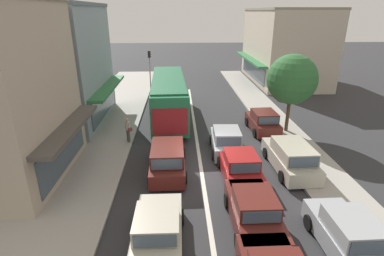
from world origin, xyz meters
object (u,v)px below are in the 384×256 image
Objects in this scene: street_tree_right at (292,79)px; pedestrian_with_handbag_near at (128,128)px; city_bus at (169,95)px; parked_hatchback_kerb_front at (347,235)px; traffic_light_downstreet at (150,64)px; wagon_queue_far_back at (168,159)px; sedan_behind_bus_near at (240,168)px; sedan_adjacent_lane_trail at (254,212)px; parked_hatchback_kerb_third at (263,122)px; sedan_behind_bus_mid at (158,233)px; hatchback_adjacent_lane_lead at (226,141)px; parked_wagon_kerb_second at (291,157)px.

street_tree_right reaches higher than pedestrian_with_handbag_near.
city_bus is 16.32m from parked_hatchback_kerb_front.
traffic_light_downstreet is at bearing 88.86° from pedestrian_with_handbag_near.
parked_hatchback_kerb_front is 11.83m from street_tree_right.
wagon_queue_far_back is 1.21× the size of parked_hatchback_kerb_front.
parked_hatchback_kerb_front is at bearing -60.94° from sedan_behind_bus_near.
street_tree_right is (4.70, 9.80, 3.12)m from sedan_adjacent_lane_trail.
wagon_queue_far_back reaches higher than sedan_adjacent_lane_trail.
parked_hatchback_kerb_third is at bearing -26.56° from city_bus.
city_bus is 8.89m from wagon_queue_far_back.
sedan_adjacent_lane_trail is (3.73, 1.03, 0.00)m from sedan_behind_bus_mid.
parked_hatchback_kerb_third reaches higher than sedan_behind_bus_near.
sedan_adjacent_lane_trail is at bearing -89.35° from hatchback_adjacent_lane_lead.
parked_wagon_kerb_second is 6.38m from street_tree_right.
wagon_queue_far_back is (0.20, 5.58, 0.08)m from sedan_behind_bus_mid.
pedestrian_with_handbag_near is (-9.22, -1.76, 0.36)m from parked_hatchback_kerb_third.
city_bus is at bearing 63.98° from pedestrian_with_handbag_near.
hatchback_adjacent_lane_lead is at bearing -13.98° from pedestrian_with_handbag_near.
parked_hatchback_kerb_third is at bearing 90.02° from parked_wagon_kerb_second.
street_tree_right is at bearing -7.57° from parked_hatchback_kerb_third.
traffic_light_downstreet reaches higher than sedan_behind_bus_near.
wagon_queue_far_back is 0.99× the size of parked_wagon_kerb_second.
wagon_queue_far_back is 4.55m from pedestrian_with_handbag_near.
pedestrian_with_handbag_near is at bearing -171.91° from street_tree_right.
parked_wagon_kerb_second is 1.21× the size of parked_hatchback_kerb_third.
parked_wagon_kerb_second is at bearing 55.47° from sedan_adjacent_lane_trail.
sedan_behind_bus_mid is at bearing -121.53° from parked_hatchback_kerb_third.
hatchback_adjacent_lane_lead is 1.01× the size of parked_hatchback_kerb_front.
parked_hatchback_kerb_front is at bearing -90.45° from parked_hatchback_kerb_third.
sedan_behind_bus_near is at bearing -85.85° from hatchback_adjacent_lane_lead.
wagon_queue_far_back reaches higher than sedan_behind_bus_near.
hatchback_adjacent_lane_lead is at bearing 143.64° from parked_wagon_kerb_second.
hatchback_adjacent_lane_lead is 4.08m from wagon_queue_far_back.
city_bus is at bearing 114.01° from parked_hatchback_kerb_front.
hatchback_adjacent_lane_lead is 0.69× the size of street_tree_right.
wagon_queue_far_back is 2.77× the size of pedestrian_with_handbag_near.
city_bus is 2.92× the size of parked_hatchback_kerb_third.
hatchback_adjacent_lane_lead is at bearing 32.26° from wagon_queue_far_back.
street_tree_right is (8.42, 10.82, 3.12)m from sedan_behind_bus_mid.
traffic_light_downstreet is (-5.81, 15.52, 2.15)m from hatchback_adjacent_lane_lead.
parked_wagon_kerb_second is (3.05, 4.43, 0.08)m from sedan_adjacent_lane_trail.
hatchback_adjacent_lane_lead is (3.65, 7.76, 0.05)m from sedan_behind_bus_mid.
pedestrian_with_handbag_near reaches higher than parked_hatchback_kerb_front.
wagon_queue_far_back is at bearing 127.74° from sedan_adjacent_lane_trail.
parked_wagon_kerb_second is 2.79× the size of pedestrian_with_handbag_near.
pedestrian_with_handbag_near reaches higher than wagon_queue_far_back.
parked_hatchback_kerb_third is 9.39m from pedestrian_with_handbag_near.
traffic_light_downstreet reaches higher than parked_hatchback_kerb_third.
city_bus is 2.00× the size of street_tree_right.
street_tree_right is (10.59, -12.46, 0.92)m from traffic_light_downstreet.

